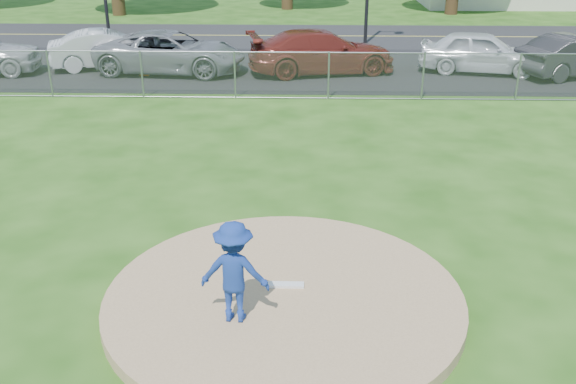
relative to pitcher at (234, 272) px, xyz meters
name	(u,v)px	position (x,y,z in m)	size (l,w,h in m)	color
ground	(296,116)	(0.66, 10.67, -0.95)	(120.00, 120.00, 0.00)	#204C10
pitchers_mound	(284,299)	(0.66, 0.67, -0.85)	(5.40, 5.40, 0.20)	tan
pitching_rubber	(285,285)	(0.66, 0.87, -0.73)	(0.60, 0.15, 0.04)	white
chain_link_fence	(297,76)	(0.66, 12.67, -0.20)	(40.00, 0.06, 1.50)	gray
parking_lot	(299,69)	(0.66, 17.17, -0.94)	(50.00, 8.00, 0.01)	black
street	(301,36)	(0.66, 24.67, -0.94)	(60.00, 7.00, 0.01)	black
pitcher	(234,272)	(0.00, 0.00, 0.00)	(0.96, 0.55, 1.49)	navy
traffic_cone	(144,66)	(-5.07, 15.86, -0.61)	(0.34, 0.34, 0.66)	#E04C0B
parked_car_white	(108,49)	(-6.72, 17.07, -0.21)	(1.53, 4.39, 1.45)	silver
parked_car_gray	(171,52)	(-4.14, 16.32, -0.17)	(2.55, 5.53, 1.54)	gray
parked_car_darkred	(322,52)	(1.51, 16.41, -0.14)	(2.22, 5.47, 1.59)	maroon
parked_car_pearl	(481,52)	(7.47, 16.66, -0.16)	(1.83, 4.54, 1.55)	silver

